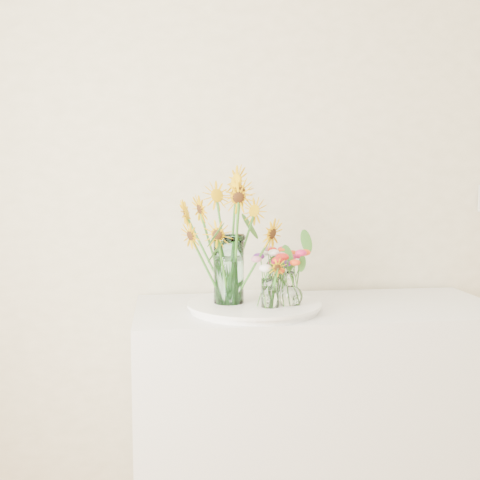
{
  "coord_description": "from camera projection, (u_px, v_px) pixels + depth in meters",
  "views": [
    {
      "loc": [
        -0.67,
        -0.3,
        1.39
      ],
      "look_at": [
        -0.4,
        1.85,
        1.17
      ],
      "focal_mm": 45.0,
      "sensor_mm": 36.0,
      "label": 1
    }
  ],
  "objects": [
    {
      "name": "counter",
      "position": [
        317.0,
        417.0,
        2.37
      ],
      "size": [
        1.4,
        0.6,
        0.9
      ],
      "primitive_type": "cube",
      "color": "white",
      "rests_on": "ground_plane"
    },
    {
      "name": "mason_jar",
      "position": [
        229.0,
        269.0,
        2.22
      ],
      "size": [
        0.13,
        0.13,
        0.26
      ],
      "primitive_type": "cylinder",
      "rotation": [
        0.0,
        0.0,
        0.17
      ],
      "color": "#B6F1EB",
      "rests_on": "tray"
    },
    {
      "name": "tray",
      "position": [
        254.0,
        307.0,
        2.23
      ],
      "size": [
        0.47,
        0.47,
        0.02
      ],
      "primitive_type": "cylinder",
      "color": "white",
      "rests_on": "counter"
    },
    {
      "name": "wildflower_posy_b",
      "position": [
        291.0,
        277.0,
        2.18
      ],
      "size": [
        0.19,
        0.19,
        0.22
      ],
      "primitive_type": null,
      "color": "#F24515",
      "rests_on": "tray"
    },
    {
      "name": "wildflower_posy_a",
      "position": [
        270.0,
        281.0,
        2.15
      ],
      "size": [
        0.19,
        0.19,
        0.2
      ],
      "primitive_type": null,
      "color": "#F24515",
      "rests_on": "tray"
    },
    {
      "name": "wildflower_posy_c",
      "position": [
        276.0,
        271.0,
        2.34
      ],
      "size": [
        0.18,
        0.18,
        0.21
      ],
      "primitive_type": null,
      "color": "#F24515",
      "rests_on": "tray"
    },
    {
      "name": "small_vase_c",
      "position": [
        276.0,
        283.0,
        2.34
      ],
      "size": [
        0.09,
        0.09,
        0.12
      ],
      "primitive_type": "cylinder",
      "rotation": [
        0.0,
        0.0,
        0.29
      ],
      "color": "white",
      "rests_on": "tray"
    },
    {
      "name": "small_vase_a",
      "position": [
        270.0,
        293.0,
        2.15
      ],
      "size": [
        0.08,
        0.08,
        0.11
      ],
      "primitive_type": "cylinder",
      "rotation": [
        0.0,
        0.0,
        0.35
      ],
      "color": "white",
      "rests_on": "tray"
    },
    {
      "name": "sunflower_bouquet",
      "position": [
        229.0,
        237.0,
        2.2
      ],
      "size": [
        0.76,
        0.76,
        0.5
      ],
      "primitive_type": null,
      "rotation": [
        0.0,
        0.0,
        0.17
      ],
      "color": "#DEA504",
      "rests_on": "tray"
    },
    {
      "name": "small_vase_b",
      "position": [
        291.0,
        289.0,
        2.19
      ],
      "size": [
        0.11,
        0.11,
        0.13
      ],
      "primitive_type": null,
      "rotation": [
        0.0,
        0.0,
        0.26
      ],
      "color": "white",
      "rests_on": "tray"
    }
  ]
}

